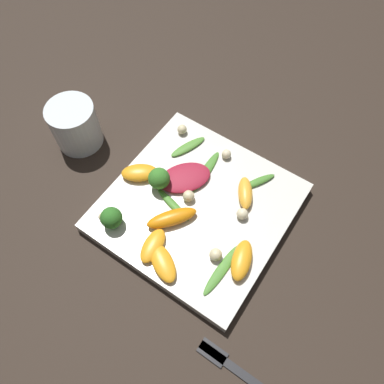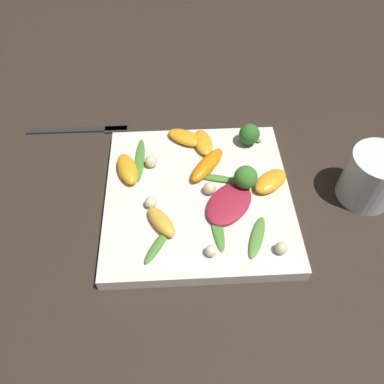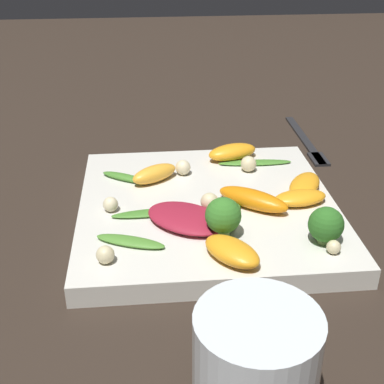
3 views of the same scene
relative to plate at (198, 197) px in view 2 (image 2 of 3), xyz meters
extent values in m
plane|color=#2D231C|center=(0.00, 0.00, -0.01)|extent=(2.40, 2.40, 0.00)
cube|color=silver|center=(0.00, 0.00, 0.00)|extent=(0.27, 0.27, 0.02)
cylinder|color=white|center=(-0.25, 0.00, 0.03)|extent=(0.08, 0.08, 0.08)
cube|color=#262628|center=(0.20, -0.17, -0.01)|extent=(0.18, 0.01, 0.01)
cube|color=#262628|center=(0.14, -0.17, -0.01)|extent=(0.04, 0.02, 0.01)
ellipsoid|color=maroon|center=(-0.04, 0.03, 0.02)|extent=(0.09, 0.10, 0.01)
ellipsoid|color=orange|center=(0.10, -0.04, 0.02)|extent=(0.05, 0.07, 0.02)
ellipsoid|color=#FCAD33|center=(0.05, 0.05, 0.02)|extent=(0.05, 0.06, 0.02)
ellipsoid|color=orange|center=(-0.11, -0.01, 0.02)|extent=(0.07, 0.06, 0.02)
ellipsoid|color=orange|center=(0.01, -0.11, 0.02)|extent=(0.07, 0.06, 0.01)
ellipsoid|color=orange|center=(-0.02, -0.05, 0.02)|extent=(0.07, 0.08, 0.02)
ellipsoid|color=orange|center=(-0.01, -0.10, 0.02)|extent=(0.04, 0.06, 0.01)
cylinder|color=#84AD5B|center=(-0.09, -0.10, 0.02)|extent=(0.01, 0.01, 0.01)
sphere|color=#2D6B23|center=(-0.09, -0.10, 0.03)|extent=(0.03, 0.03, 0.03)
cylinder|color=#7A9E51|center=(-0.07, -0.01, 0.02)|extent=(0.01, 0.01, 0.01)
sphere|color=#387A28|center=(-0.07, -0.01, 0.03)|extent=(0.03, 0.03, 0.03)
ellipsoid|color=#47842D|center=(0.09, -0.07, 0.01)|extent=(0.02, 0.09, 0.00)
ellipsoid|color=#518E33|center=(-0.07, 0.08, 0.01)|extent=(0.04, 0.07, 0.01)
ellipsoid|color=#47842D|center=(-0.03, -0.02, 0.01)|extent=(0.07, 0.03, 0.01)
ellipsoid|color=#47842D|center=(-0.02, 0.06, 0.01)|extent=(0.02, 0.09, 0.00)
ellipsoid|color=#47842D|center=(0.06, 0.09, 0.01)|extent=(0.04, 0.06, 0.01)
sphere|color=beige|center=(0.07, -0.06, 0.02)|extent=(0.02, 0.02, 0.02)
sphere|color=beige|center=(-0.10, 0.10, 0.02)|extent=(0.02, 0.02, 0.02)
sphere|color=beige|center=(-0.11, -0.10, 0.02)|extent=(0.01, 0.01, 0.01)
sphere|color=beige|center=(-0.01, 0.10, 0.02)|extent=(0.02, 0.02, 0.02)
sphere|color=beige|center=(0.07, 0.02, 0.02)|extent=(0.02, 0.02, 0.02)
sphere|color=beige|center=(-0.02, 0.00, 0.02)|extent=(0.02, 0.02, 0.02)
camera|label=1|loc=(0.14, -0.23, 0.53)|focal=35.00mm
camera|label=2|loc=(0.03, 0.34, 0.44)|focal=35.00mm
camera|label=3|loc=(-0.49, 0.06, 0.29)|focal=50.00mm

